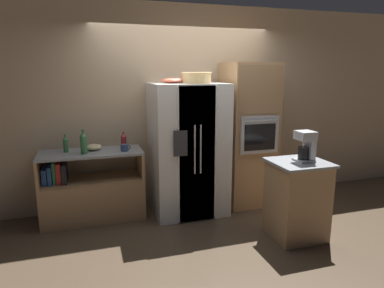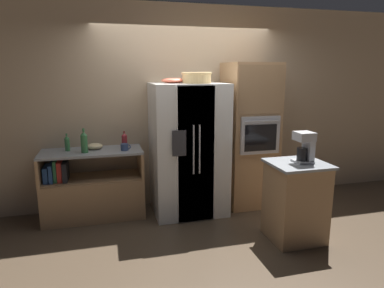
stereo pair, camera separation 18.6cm
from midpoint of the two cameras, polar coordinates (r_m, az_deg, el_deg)
name	(u,v)px [view 2 (the right image)]	position (r m, az deg, el deg)	size (l,w,h in m)	color
ground_plane	(193,211)	(4.82, 1.35, -11.15)	(20.00, 20.00, 0.00)	#4C3D2D
wall_back	(185,107)	(4.93, -0.16, 6.24)	(12.00, 0.06, 2.80)	tan
counter_left	(93,193)	(4.71, -15.12, -7.87)	(1.28, 0.56, 0.90)	#A87F56
refrigerator	(188,149)	(4.59, 0.56, -0.86)	(0.96, 0.83, 1.75)	white
wall_oven	(249,135)	(4.93, 10.58, 1.46)	(0.67, 0.73, 2.02)	#A87F56
island_counter	(296,201)	(4.14, 18.13, -9.03)	(0.62, 0.58, 0.91)	#A87F56
wicker_basket	(197,77)	(4.42, 2.01, 11.06)	(0.39, 0.39, 0.14)	tan
fruit_bowl	(173,80)	(4.48, -1.92, 10.54)	(0.32, 0.32, 0.07)	#DB664C
bottle_tall	(67,143)	(4.61, -19.02, 0.13)	(0.06, 0.06, 0.22)	#33723F
bottle_short	(84,142)	(4.44, -16.40, 0.32)	(0.08, 0.08, 0.31)	#33723F
bottle_wide	(124,140)	(4.65, -10.08, 0.68)	(0.07, 0.07, 0.21)	maroon
mug	(125,147)	(4.47, -9.99, -0.50)	(0.13, 0.10, 0.09)	#384C7A
mixing_bowl	(95,146)	(4.62, -14.80, -0.36)	(0.20, 0.20, 0.08)	beige
coffee_maker	(305,146)	(3.99, 19.63, -0.31)	(0.19, 0.19, 0.34)	#B2B2B7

